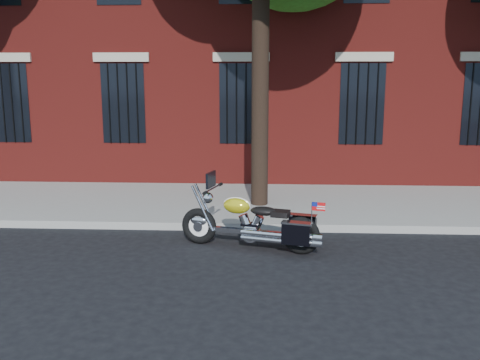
{
  "coord_description": "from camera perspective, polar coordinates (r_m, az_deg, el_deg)",
  "views": [
    {
      "loc": [
        0.65,
        -8.44,
        2.92
      ],
      "look_at": [
        0.18,
        0.8,
        1.09
      ],
      "focal_mm": 40.0,
      "sensor_mm": 36.0,
      "label": 1
    }
  ],
  "objects": [
    {
      "name": "sidewalk",
      "position": [
        12.06,
        -0.28,
        -2.47
      ],
      "size": [
        40.0,
        3.6,
        0.15
      ],
      "primitive_type": "cube",
      "color": "gray",
      "rests_on": "ground"
    },
    {
      "name": "motorcycle",
      "position": [
        9.02,
        1.7,
        -4.8
      ],
      "size": [
        2.41,
        1.17,
        1.29
      ],
      "rotation": [
        0.0,
        0.0,
        -0.27
      ],
      "color": "black",
      "rests_on": "ground"
    },
    {
      "name": "curb",
      "position": [
        10.25,
        -0.86,
        -4.95
      ],
      "size": [
        40.0,
        0.16,
        0.15
      ],
      "primitive_type": "cube",
      "color": "gray",
      "rests_on": "ground"
    },
    {
      "name": "ground",
      "position": [
        8.96,
        -1.44,
        -7.86
      ],
      "size": [
        120.0,
        120.0,
        0.0
      ],
      "primitive_type": "plane",
      "color": "black",
      "rests_on": "ground"
    }
  ]
}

